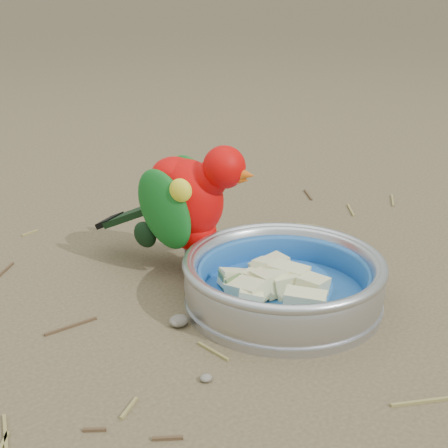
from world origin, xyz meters
TOP-DOWN VIEW (x-y plane):
  - ground at (0.00, 0.00)m, footprint 60.00×60.00m
  - food_bowl at (0.03, 0.01)m, footprint 0.24×0.24m
  - bowl_wall at (0.03, 0.01)m, footprint 0.24×0.24m
  - fruit_wedges at (0.03, 0.01)m, footprint 0.14×0.14m
  - lory_parrot at (-0.00, 0.16)m, footprint 0.19×0.24m
  - ground_debris at (-0.04, 0.07)m, footprint 0.90×0.80m

SIDE VIEW (x-z plane):
  - ground at x=0.00m, z-range 0.00..0.00m
  - ground_debris at x=-0.04m, z-range 0.00..0.01m
  - food_bowl at x=0.03m, z-range 0.00..0.02m
  - fruit_wedges at x=0.03m, z-range 0.02..0.05m
  - bowl_wall at x=0.03m, z-range 0.02..0.06m
  - lory_parrot at x=0.00m, z-range 0.00..0.17m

